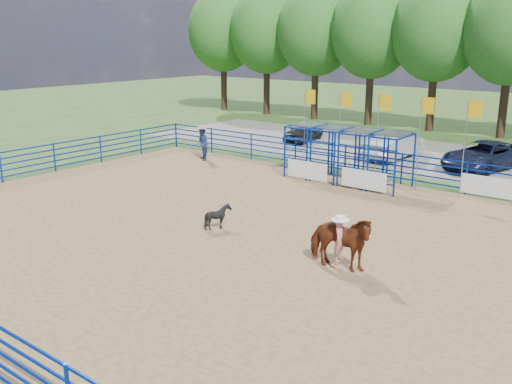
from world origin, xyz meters
TOP-DOWN VIEW (x-y plane):
  - ground at (0.00, 0.00)m, footprint 120.00×120.00m
  - arena_dirt at (0.00, 0.00)m, footprint 30.00×20.00m
  - gravel_strip at (0.00, 17.00)m, footprint 40.00×10.00m
  - horse_and_rider at (2.84, -0.67)m, footprint 2.17×1.20m
  - calf at (-2.45, -0.13)m, footprint 1.07×1.02m
  - spectator_cowboy at (-11.04, 8.17)m, footprint 1.13×1.08m
  - car_a at (-9.96, 16.78)m, footprint 2.05×3.98m
  - car_b at (-2.85, 15.31)m, footprint 1.83×4.91m
  - car_c at (2.03, 15.54)m, footprint 3.59×5.64m
  - perimeter_fence at (0.00, 0.00)m, footprint 30.10×20.10m
  - chute_assembly at (-1.90, 8.84)m, footprint 19.32×2.41m

SIDE VIEW (x-z plane):
  - ground at x=0.00m, z-range 0.00..0.00m
  - gravel_strip at x=0.00m, z-range 0.00..0.01m
  - arena_dirt at x=0.00m, z-range 0.00..0.02m
  - calf at x=-2.45m, z-range 0.02..0.95m
  - car_a at x=-9.96m, z-range 0.01..1.30m
  - car_c at x=2.03m, z-range 0.01..1.46m
  - perimeter_fence at x=0.00m, z-range 0.00..1.50m
  - car_b at x=-2.85m, z-range 0.01..1.61m
  - horse_and_rider at x=2.84m, z-range -0.21..2.09m
  - spectator_cowboy at x=-11.04m, z-range 0.02..1.91m
  - chute_assembly at x=-1.90m, z-range -0.84..3.36m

